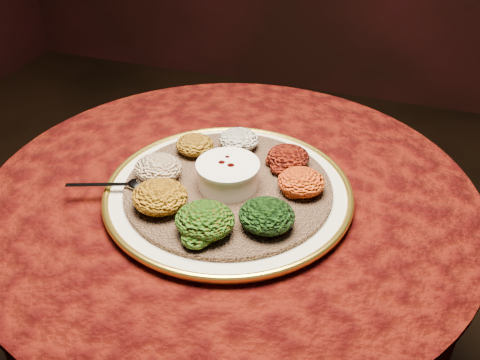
% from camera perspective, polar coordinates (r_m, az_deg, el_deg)
% --- Properties ---
extents(table, '(0.96, 0.96, 0.73)m').
position_cam_1_polar(table, '(1.15, -1.00, -8.22)').
color(table, black).
rests_on(table, ground).
extents(platter, '(0.57, 0.57, 0.02)m').
position_cam_1_polar(platter, '(1.01, -1.26, -1.33)').
color(platter, silver).
rests_on(platter, table).
extents(injera, '(0.50, 0.50, 0.01)m').
position_cam_1_polar(injera, '(1.00, -1.27, -0.83)').
color(injera, '#8A6045').
rests_on(injera, platter).
extents(stew_bowl, '(0.12, 0.12, 0.05)m').
position_cam_1_polar(stew_bowl, '(0.98, -1.29, 0.74)').
color(stew_bowl, white).
rests_on(stew_bowl, injera).
extents(spoon, '(0.15, 0.07, 0.01)m').
position_cam_1_polar(spoon, '(1.01, -11.28, -0.45)').
color(spoon, silver).
rests_on(spoon, injera).
extents(portion_ayib, '(0.08, 0.08, 0.04)m').
position_cam_1_polar(portion_ayib, '(1.10, -0.13, 4.32)').
color(portion_ayib, silver).
rests_on(portion_ayib, injera).
extents(portion_kitfo, '(0.08, 0.08, 0.04)m').
position_cam_1_polar(portion_kitfo, '(1.05, 5.17, 2.47)').
color(portion_kitfo, black).
rests_on(portion_kitfo, injera).
extents(portion_tikil, '(0.09, 0.08, 0.04)m').
position_cam_1_polar(portion_tikil, '(0.98, 6.54, -0.20)').
color(portion_tikil, '#B47C0F').
rests_on(portion_tikil, injera).
extents(portion_gomen, '(0.10, 0.09, 0.05)m').
position_cam_1_polar(portion_gomen, '(0.89, 2.86, -3.83)').
color(portion_gomen, black).
rests_on(portion_gomen, injera).
extents(portion_mixveg, '(0.10, 0.10, 0.05)m').
position_cam_1_polar(portion_mixveg, '(0.88, -3.76, -4.30)').
color(portion_mixveg, '#8B3409').
rests_on(portion_mixveg, injera).
extents(portion_kik, '(0.10, 0.09, 0.05)m').
position_cam_1_polar(portion_kik, '(0.94, -8.54, -1.77)').
color(portion_kik, '#A26A0E').
rests_on(portion_kik, injera).
extents(portion_timatim, '(0.09, 0.09, 0.04)m').
position_cam_1_polar(portion_timatim, '(1.02, -8.71, 1.27)').
color(portion_timatim, maroon).
rests_on(portion_timatim, injera).
extents(portion_shiro, '(0.08, 0.07, 0.04)m').
position_cam_1_polar(portion_shiro, '(1.09, -4.86, 3.76)').
color(portion_shiro, '#835A0F').
rests_on(portion_shiro, injera).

